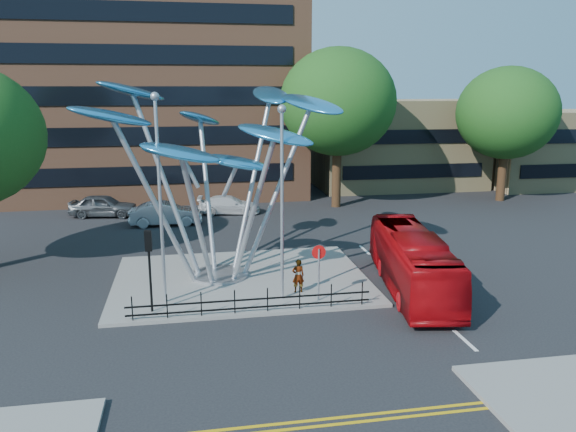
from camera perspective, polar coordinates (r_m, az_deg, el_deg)
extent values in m
plane|color=black|center=(21.95, -0.57, -11.60)|extent=(120.00, 120.00, 0.00)
cube|color=slate|center=(27.34, -4.77, -6.43)|extent=(12.00, 9.00, 0.15)
cube|color=gold|center=(16.78, 3.09, -19.97)|extent=(40.00, 0.12, 0.01)
cube|color=gold|center=(16.54, 3.34, -20.53)|extent=(40.00, 0.12, 0.01)
cube|color=brown|center=(52.10, -13.85, 19.06)|extent=(25.00, 15.00, 30.00)
cube|color=tan|center=(53.56, 11.09, 7.21)|extent=(15.00, 8.00, 8.00)
cube|color=tan|center=(58.45, 24.78, 6.24)|extent=(12.00, 8.00, 7.00)
cylinder|color=black|center=(43.66, 4.96, 4.64)|extent=(0.70, 0.70, 5.72)
ellipsoid|color=#154513|center=(43.22, 5.10, 11.48)|extent=(8.80, 8.80, 8.10)
cylinder|color=black|center=(49.23, 20.94, 4.39)|extent=(0.70, 0.70, 5.06)
ellipsoid|color=#154513|center=(48.82, 21.38, 9.73)|extent=(8.00, 8.00, 7.36)
cylinder|color=#9EA0A5|center=(27.70, -6.95, -5.92)|extent=(2.80, 2.80, 0.12)
cylinder|color=#9EA0A5|center=(26.09, -9.73, 1.55)|extent=(0.24, 0.24, 7.80)
ellipsoid|color=#3094D3|center=(24.81, -17.56, 9.65)|extent=(3.92, 2.95, 1.39)
cylinder|color=#9EA0A5|center=(25.86, -7.89, -0.08)|extent=(0.24, 0.24, 6.40)
ellipsoid|color=#3094D3|center=(23.14, -10.88, 6.33)|extent=(3.47, 1.78, 1.31)
cylinder|color=#9EA0A5|center=(26.05, -5.73, 0.75)|extent=(0.24, 0.24, 7.00)
ellipsoid|color=#3094D3|center=(24.16, -1.31, 8.26)|extent=(3.81, 3.11, 1.36)
cylinder|color=#9EA0A5|center=(26.76, -4.62, 2.41)|extent=(0.24, 0.24, 8.20)
ellipsoid|color=#3094D3|center=(27.26, 2.41, 11.31)|extent=(3.52, 4.06, 1.44)
cylinder|color=#9EA0A5|center=(27.57, -5.64, 3.13)|extent=(0.24, 0.24, 8.60)
ellipsoid|color=#3094D3|center=(29.42, -1.78, 12.21)|extent=(2.21, 3.79, 1.39)
cylinder|color=#9EA0A5|center=(27.72, -7.69, 1.86)|extent=(0.24, 0.24, 7.40)
ellipsoid|color=#3094D3|center=(29.84, -8.92, 9.77)|extent=(3.02, 3.71, 1.34)
cylinder|color=#9EA0A5|center=(26.98, -9.37, 3.02)|extent=(0.24, 0.24, 8.80)
ellipsoid|color=#3094D3|center=(28.10, -15.61, 12.13)|extent=(3.88, 3.60, 1.42)
ellipsoid|color=#3094D3|center=(26.56, -11.23, 6.27)|extent=(3.40, 1.96, 1.13)
ellipsoid|color=#3094D3|center=(26.11, -5.25, 5.47)|extent=(3.39, 2.16, 1.11)
cylinder|color=#9EA0A5|center=(23.70, -12.83, 1.13)|extent=(0.14, 0.14, 8.50)
sphere|color=#9EA0A5|center=(23.23, -13.38, 11.74)|extent=(0.36, 0.36, 0.36)
cylinder|color=#9EA0A5|center=(23.54, -0.61, 0.75)|extent=(0.14, 0.14, 8.00)
sphere|color=#9EA0A5|center=(23.03, -0.64, 10.83)|extent=(0.36, 0.36, 0.36)
cylinder|color=black|center=(23.44, -13.83, -5.77)|extent=(0.10, 0.10, 3.20)
cube|color=black|center=(23.04, -14.02, -2.47)|extent=(0.28, 0.18, 0.85)
sphere|color=#FF0C0C|center=(22.97, -14.06, -1.80)|extent=(0.18, 0.18, 0.18)
cylinder|color=#9EA0A5|center=(24.13, 3.14, -5.99)|extent=(0.08, 0.08, 2.30)
cylinder|color=red|center=(23.85, 3.15, -3.70)|extent=(0.60, 0.04, 0.60)
cube|color=white|center=(23.87, 3.14, -3.68)|extent=(0.42, 0.03, 0.10)
cylinder|color=black|center=(23.13, -15.55, -9.04)|extent=(0.05, 0.05, 1.00)
cylinder|color=black|center=(23.03, -12.19, -8.94)|extent=(0.05, 0.05, 1.00)
cylinder|color=black|center=(23.01, -8.81, -8.82)|extent=(0.05, 0.05, 1.00)
cylinder|color=black|center=(23.07, -5.43, -8.66)|extent=(0.05, 0.05, 1.00)
cylinder|color=black|center=(23.20, -2.09, -8.48)|extent=(0.05, 0.05, 1.00)
cylinder|color=black|center=(23.41, 1.20, -8.27)|extent=(0.05, 0.05, 1.00)
cylinder|color=black|center=(23.70, 4.41, -8.04)|extent=(0.05, 0.05, 1.00)
cylinder|color=black|center=(24.06, 7.54, -7.79)|extent=(0.05, 0.05, 1.00)
cube|color=black|center=(23.11, -3.76, -8.46)|extent=(10.00, 0.06, 0.06)
cube|color=black|center=(23.24, -3.75, -9.26)|extent=(10.00, 0.06, 0.06)
imported|color=#9D070C|center=(26.34, 12.48, -4.51)|extent=(3.84, 10.01, 2.72)
imported|color=gray|center=(25.15, 1.03, -6.10)|extent=(0.57, 0.38, 1.53)
imported|color=#464B4F|center=(42.54, -18.26, 1.01)|extent=(4.97, 2.61, 1.61)
imported|color=#ADB1B5|center=(38.80, -12.34, 0.24)|extent=(4.84, 1.76, 1.58)
imported|color=beige|center=(41.60, -6.01, 1.13)|extent=(4.71, 2.27, 1.32)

